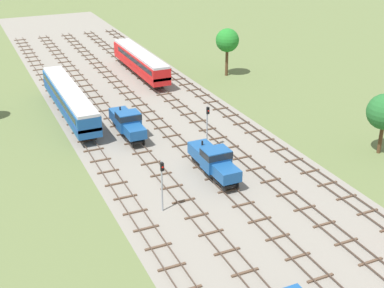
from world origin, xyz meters
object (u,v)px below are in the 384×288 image
at_px(shunter_loco_centre_left_mid, 214,160).
at_px(diesel_railcar_centre_farther, 140,61).
at_px(passenger_coach_far_left_far, 69,98).
at_px(signal_post_nearest, 162,180).
at_px(signal_post_near, 207,122).
at_px(shunter_loco_left_midfar, 128,122).

distance_m(shunter_loco_centre_left_mid, diesel_railcar_centre_farther, 37.55).
bearing_deg(passenger_coach_far_left_far, shunter_loco_centre_left_mid, -67.21).
relative_size(shunter_loco_centre_left_mid, signal_post_nearest, 1.62).
bearing_deg(shunter_loco_centre_left_mid, signal_post_nearest, -151.03).
bearing_deg(shunter_loco_centre_left_mid, diesel_railcar_centre_farther, 82.43).
height_order(diesel_railcar_centre_farther, signal_post_near, signal_post_near).
height_order(shunter_loco_centre_left_mid, signal_post_near, signal_post_near).
bearing_deg(passenger_coach_far_left_far, signal_post_nearest, -84.89).
relative_size(shunter_loco_centre_left_mid, passenger_coach_far_left_far, 0.38).
xyz_separation_m(signal_post_nearest, signal_post_near, (9.89, 10.85, 0.04)).
bearing_deg(shunter_loco_centre_left_mid, signal_post_near, 69.86).
distance_m(signal_post_nearest, signal_post_near, 14.68).
bearing_deg(shunter_loco_left_midfar, diesel_railcar_centre_farther, 67.13).
distance_m(passenger_coach_far_left_far, diesel_railcar_centre_farther, 20.18).
height_order(shunter_loco_left_midfar, diesel_railcar_centre_farther, diesel_railcar_centre_farther).
bearing_deg(diesel_railcar_centre_farther, shunter_loco_centre_left_mid, -97.57).
relative_size(shunter_loco_left_midfar, signal_post_near, 1.60).
xyz_separation_m(shunter_loco_left_midfar, signal_post_near, (7.42, -7.03, 1.36)).
height_order(signal_post_nearest, signal_post_near, signal_post_near).
relative_size(shunter_loco_centre_left_mid, diesel_railcar_centre_farther, 0.41).
bearing_deg(signal_post_near, signal_post_nearest, -132.35).
xyz_separation_m(passenger_coach_far_left_far, signal_post_nearest, (2.47, -27.65, 0.71)).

